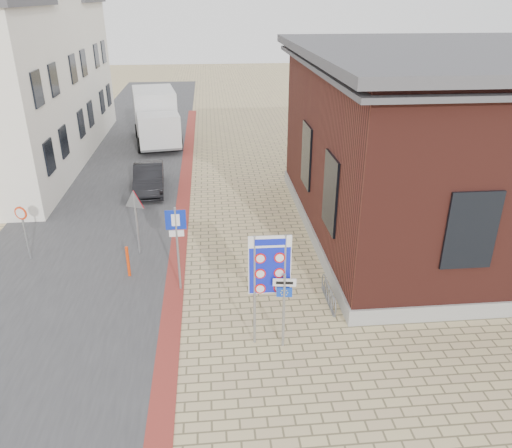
{
  "coord_description": "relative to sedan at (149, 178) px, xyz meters",
  "views": [
    {
      "loc": [
        -0.7,
        -10.18,
        8.38
      ],
      "look_at": [
        0.57,
        3.22,
        2.2
      ],
      "focal_mm": 35.0,
      "sensor_mm": 36.0,
      "label": 1
    }
  ],
  "objects": [
    {
      "name": "ground",
      "position": [
        3.62,
        -12.23,
        -0.63
      ],
      "size": [
        120.0,
        120.0,
        0.0
      ],
      "primitive_type": "plane",
      "color": "tan",
      "rests_on": "ground"
    },
    {
      "name": "road_strip",
      "position": [
        -1.88,
        2.77,
        -0.62
      ],
      "size": [
        7.0,
        60.0,
        0.02
      ],
      "primitive_type": "cube",
      "color": "#38383A",
      "rests_on": "ground"
    },
    {
      "name": "curb_strip",
      "position": [
        1.62,
        -2.23,
        -0.61
      ],
      "size": [
        0.6,
        40.0,
        0.02
      ],
      "primitive_type": "cube",
      "color": "maroon",
      "rests_on": "ground"
    },
    {
      "name": "brick_building",
      "position": [
        12.61,
        -5.23,
        2.86
      ],
      "size": [
        13.0,
        13.0,
        6.8
      ],
      "color": "gray",
      "rests_on": "ground"
    },
    {
      "name": "townhouse_mid",
      "position": [
        -7.38,
        5.77,
        3.94
      ],
      "size": [
        7.4,
        6.4,
        9.1
      ],
      "color": "white",
      "rests_on": "ground"
    },
    {
      "name": "townhouse_far",
      "position": [
        -7.38,
        11.77,
        3.54
      ],
      "size": [
        7.4,
        6.4,
        8.3
      ],
      "color": "white",
      "rests_on": "ground"
    },
    {
      "name": "bike_rack",
      "position": [
        6.27,
        -10.03,
        -0.37
      ],
      "size": [
        0.08,
        1.8,
        0.6
      ],
      "color": "slate",
      "rests_on": "ground"
    },
    {
      "name": "sedan",
      "position": [
        0.0,
        0.0,
        0.0
      ],
      "size": [
        1.61,
        3.9,
        1.26
      ],
      "primitive_type": "imported",
      "rotation": [
        0.0,
        0.0,
        0.07
      ],
      "color": "black",
      "rests_on": "ground"
    },
    {
      "name": "box_truck",
      "position": [
        -0.31,
        8.42,
        1.0
      ],
      "size": [
        3.29,
        6.32,
        3.15
      ],
      "rotation": [
        0.0,
        0.0,
        0.15
      ],
      "color": "slate",
      "rests_on": "ground"
    },
    {
      "name": "border_sign",
      "position": [
        4.27,
        -11.73,
        1.63
      ],
      "size": [
        1.07,
        0.08,
        3.13
      ],
      "rotation": [
        0.0,
        0.0,
        -0.01
      ],
      "color": "gray",
      "rests_on": "ground"
    },
    {
      "name": "essen_sign",
      "position": [
        4.62,
        -11.93,
        0.78
      ],
      "size": [
        0.58,
        0.12,
        2.16
      ],
      "rotation": [
        0.0,
        0.0,
        -0.13
      ],
      "color": "gray",
      "rests_on": "ground"
    },
    {
      "name": "parking_sign",
      "position": [
        1.82,
        -8.88,
        1.28
      ],
      "size": [
        0.61,
        0.07,
        2.77
      ],
      "rotation": [
        0.0,
        0.0,
        -0.0
      ],
      "color": "gray",
      "rests_on": "ground"
    },
    {
      "name": "yield_sign",
      "position": [
        0.26,
        -6.35,
        1.16
      ],
      "size": [
        0.79,
        0.39,
        2.35
      ],
      "rotation": [
        0.0,
        0.0,
        -0.41
      ],
      "color": "gray",
      "rests_on": "ground"
    },
    {
      "name": "speed_sign",
      "position": [
        -3.49,
        -6.41,
        0.67
      ],
      "size": [
        0.45,
        0.18,
        1.99
      ],
      "rotation": [
        0.0,
        0.0,
        -0.34
      ],
      "color": "gray",
      "rests_on": "ground"
    },
    {
      "name": "bollard",
      "position": [
        0.12,
        -7.93,
        -0.09
      ],
      "size": [
        0.12,
        0.12,
        1.07
      ],
      "primitive_type": "cylinder",
      "rotation": [
        0.0,
        0.0,
        -0.36
      ],
      "color": "#E63C0C",
      "rests_on": "ground"
    }
  ]
}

